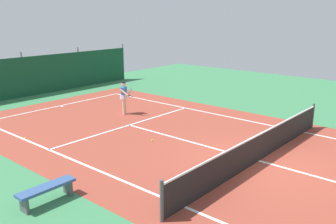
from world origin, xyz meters
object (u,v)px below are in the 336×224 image
at_px(tennis_ball_midcourt, 165,109).
at_px(parked_car, 24,75).
at_px(tennis_player, 124,95).
at_px(tennis_net, 259,147).
at_px(tennis_ball_near_player, 152,140).
at_px(tennis_ball_by_sideline, 25,138).
at_px(courtside_bench, 47,190).

xyz_separation_m(tennis_ball_midcourt, parked_car, (-1.68, 11.19, 0.81)).
distance_m(tennis_player, tennis_ball_midcourt, 2.38).
distance_m(tennis_net, tennis_ball_midcourt, 7.66).
bearing_deg(tennis_net, tennis_ball_near_player, 102.10).
distance_m(tennis_ball_by_sideline, courtside_bench, 5.77).
xyz_separation_m(tennis_player, tennis_ball_by_sideline, (-5.24, 0.24, -0.93)).
bearing_deg(parked_car, courtside_bench, -117.55).
relative_size(tennis_net, tennis_player, 6.17).
xyz_separation_m(tennis_ball_near_player, tennis_ball_by_sideline, (-3.16, 4.08, 0.00)).
height_order(tennis_net, tennis_ball_by_sideline, tennis_net).
xyz_separation_m(tennis_net, courtside_bench, (-6.31, 2.93, -0.14)).
bearing_deg(tennis_net, tennis_player, 81.53).
bearing_deg(parked_car, tennis_player, -92.00).
relative_size(tennis_net, courtside_bench, 6.33).
xyz_separation_m(tennis_player, courtside_bench, (-7.50, -5.06, -0.59)).
distance_m(tennis_ball_near_player, courtside_bench, 5.57).
bearing_deg(courtside_bench, tennis_ball_midcourt, 23.18).
bearing_deg(parked_car, tennis_net, -95.12).
distance_m(tennis_player, courtside_bench, 9.06).
height_order(tennis_ball_midcourt, tennis_ball_by_sideline, same).
relative_size(tennis_ball_midcourt, tennis_ball_by_sideline, 1.00).
height_order(tennis_net, courtside_bench, tennis_net).
bearing_deg(tennis_ball_by_sideline, tennis_ball_near_player, -52.21).
height_order(tennis_ball_near_player, tennis_ball_by_sideline, same).
bearing_deg(tennis_ball_near_player, tennis_ball_midcourt, 35.06).
xyz_separation_m(tennis_player, parked_car, (0.25, 10.18, -0.12)).
relative_size(tennis_ball_near_player, courtside_bench, 0.04).
xyz_separation_m(tennis_ball_near_player, tennis_ball_midcourt, (4.02, 2.82, 0.00)).
distance_m(tennis_ball_midcourt, courtside_bench, 10.27).
distance_m(tennis_net, tennis_ball_by_sideline, 9.18).
bearing_deg(courtside_bench, tennis_player, 33.99).
bearing_deg(tennis_ball_by_sideline, tennis_ball_midcourt, -9.92).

